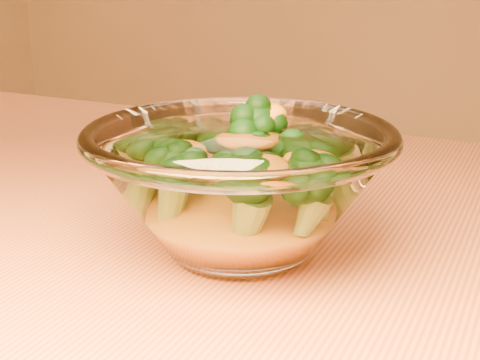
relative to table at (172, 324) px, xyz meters
name	(u,v)px	position (x,y,z in m)	size (l,w,h in m)	color
table	(172,324)	(0.00, 0.00, 0.00)	(1.20, 0.80, 0.75)	#B76437
glass_bowl	(240,186)	(0.08, -0.03, 0.15)	(0.24, 0.24, 0.10)	white
cheese_sauce	(240,214)	(0.08, -0.03, 0.13)	(0.12, 0.12, 0.03)	orange
broccoli_heap	(243,165)	(0.08, -0.02, 0.17)	(0.17, 0.14, 0.08)	black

